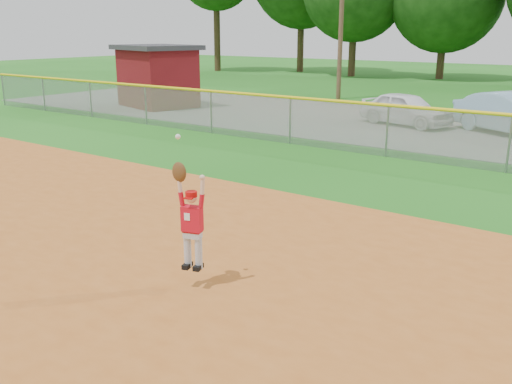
# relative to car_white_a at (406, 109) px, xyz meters

# --- Properties ---
(ground) EXTENTS (120.00, 120.00, 0.00)m
(ground) POSITION_rel_car_white_a_xyz_m (1.69, -15.64, -0.66)
(ground) COLOR #1D6316
(ground) RESTS_ON ground
(parking_strip) EXTENTS (44.00, 10.00, 0.03)m
(parking_strip) POSITION_rel_car_white_a_xyz_m (1.69, 0.36, -0.64)
(parking_strip) COLOR slate
(parking_strip) RESTS_ON ground
(car_white_a) EXTENTS (3.93, 2.36, 1.25)m
(car_white_a) POSITION_rel_car_white_a_xyz_m (0.00, 0.00, 0.00)
(car_white_a) COLOR white
(car_white_a) RESTS_ON parking_strip
(utility_shed) EXTENTS (4.52, 3.92, 2.90)m
(utility_shed) POSITION_rel_car_white_a_xyz_m (-11.77, -1.58, 0.82)
(utility_shed) COLOR #5B0D10
(utility_shed) RESTS_ON ground
(outfield_fence) EXTENTS (40.06, 0.10, 1.55)m
(outfield_fence) POSITION_rel_car_white_a_xyz_m (1.69, -5.64, 0.23)
(outfield_fence) COLOR gray
(outfield_fence) RESTS_ON ground
(ballplayer) EXTENTS (0.50, 0.27, 1.91)m
(ballplayer) POSITION_rel_car_white_a_xyz_m (3.11, -15.55, 0.43)
(ballplayer) COLOR silver
(ballplayer) RESTS_ON ground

